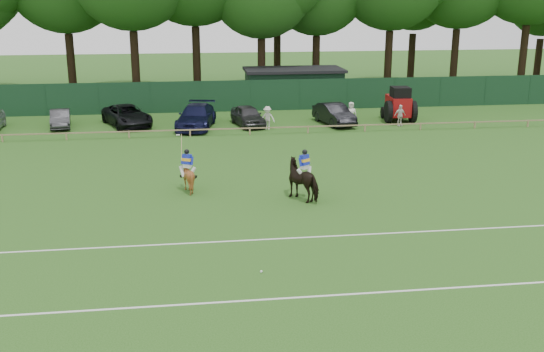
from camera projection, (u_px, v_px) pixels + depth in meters
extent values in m
plane|color=#1E4C14|center=(270.00, 230.00, 25.68)|extent=(160.00, 160.00, 0.00)
imported|color=black|center=(304.00, 180.00, 29.35)|extent=(2.08, 2.34, 1.84)
imported|color=brown|center=(188.00, 176.00, 30.57)|extent=(1.69, 1.75, 1.48)
imported|color=#2A2A2C|center=(60.00, 119.00, 45.15)|extent=(1.91, 3.97, 1.26)
imported|color=black|center=(127.00, 116.00, 45.69)|extent=(4.32, 5.88, 1.48)
imported|color=black|center=(196.00, 117.00, 44.94)|extent=(3.31, 5.93, 1.62)
imported|color=#302F32|center=(248.00, 116.00, 45.72)|extent=(2.55, 4.50, 1.45)
imported|color=black|center=(334.00, 114.00, 46.18)|extent=(2.53, 4.80, 1.51)
imported|color=beige|center=(268.00, 118.00, 44.47)|extent=(1.19, 0.91, 1.62)
imported|color=silver|center=(400.00, 115.00, 45.58)|extent=(0.97, 0.57, 1.54)
imported|color=silver|center=(351.00, 114.00, 45.88)|extent=(0.86, 0.59, 1.68)
cube|color=silver|center=(305.00, 167.00, 29.18)|extent=(0.44, 0.42, 0.18)
cube|color=#1927B7|center=(305.00, 160.00, 29.09)|extent=(0.50, 0.48, 0.51)
cube|color=gold|center=(305.00, 160.00, 29.09)|extent=(0.52, 0.48, 0.18)
sphere|color=black|center=(305.00, 152.00, 28.99)|extent=(0.25, 0.25, 0.25)
cylinder|color=silver|center=(309.00, 172.00, 29.40)|extent=(0.34, 0.49, 0.59)
cylinder|color=silver|center=(301.00, 174.00, 29.05)|extent=(0.49, 0.24, 0.59)
cube|color=silver|center=(187.00, 166.00, 30.43)|extent=(0.44, 0.40, 0.18)
cube|color=#1927B7|center=(187.00, 159.00, 30.34)|extent=(0.50, 0.46, 0.51)
cube|color=gold|center=(187.00, 160.00, 30.34)|extent=(0.51, 0.46, 0.18)
sphere|color=black|center=(187.00, 152.00, 30.24)|extent=(0.25, 0.25, 0.25)
cylinder|color=silver|center=(192.00, 172.00, 30.38)|extent=(0.48, 0.26, 0.59)
cylinder|color=silver|center=(182.00, 171.00, 30.55)|extent=(0.37, 0.47, 0.59)
cylinder|color=tan|center=(181.00, 147.00, 30.33)|extent=(0.09, 0.64, 1.17)
sphere|color=silver|center=(261.00, 272.00, 21.75)|extent=(0.09, 0.09, 0.09)
cube|color=silver|center=(294.00, 298.00, 19.97)|extent=(60.00, 0.10, 0.01)
cube|color=silver|center=(273.00, 239.00, 24.73)|extent=(60.00, 0.10, 0.01)
cube|color=#997F5B|center=(235.00, 129.00, 42.70)|extent=(62.00, 0.08, 0.08)
cube|color=#14351E|center=(226.00, 96.00, 51.05)|extent=(92.00, 0.04, 2.50)
cube|color=#14331E|center=(294.00, 88.00, 54.63)|extent=(8.00, 4.00, 2.80)
cube|color=black|center=(294.00, 70.00, 54.21)|extent=(8.40, 4.40, 0.24)
cube|color=maroon|center=(398.00, 106.00, 47.45)|extent=(1.57, 2.67, 1.40)
cube|color=black|center=(400.00, 94.00, 46.77)|extent=(1.38, 1.48, 0.97)
cylinder|color=black|center=(388.00, 112.00, 46.75)|extent=(0.43, 1.63, 1.61)
cylinder|color=black|center=(413.00, 112.00, 46.87)|extent=(0.43, 1.63, 1.61)
cylinder|color=black|center=(384.00, 112.00, 48.62)|extent=(0.38, 0.88, 0.86)
cylinder|color=black|center=(404.00, 112.00, 48.72)|extent=(0.38, 0.88, 0.86)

